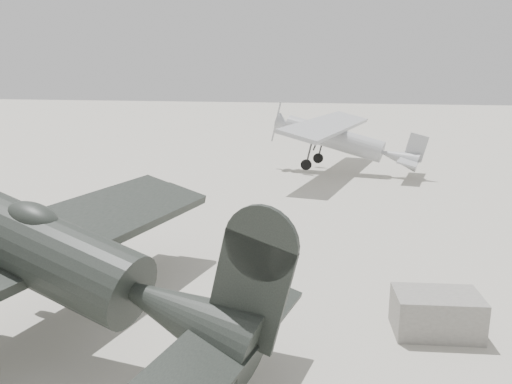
# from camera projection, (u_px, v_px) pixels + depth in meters

# --- Properties ---
(ground) EXTENTS (160.00, 160.00, 0.00)m
(ground) POSITION_uv_depth(u_px,v_px,m) (299.00, 283.00, 13.39)
(ground) COLOR #A7A394
(ground) RESTS_ON ground
(lowwing_monoplane) EXTENTS (8.89, 12.33, 3.96)m
(lowwing_monoplane) POSITION_uv_depth(u_px,v_px,m) (55.00, 258.00, 9.40)
(lowwing_monoplane) COLOR black
(lowwing_monoplane) RESTS_ON ground
(highwing_monoplane) EXTENTS (8.52, 11.92, 3.37)m
(highwing_monoplane) POSITION_uv_depth(u_px,v_px,m) (340.00, 135.00, 27.61)
(highwing_monoplane) COLOR #999B9E
(highwing_monoplane) RESTS_ON ground
(equipment_block) EXTENTS (1.93, 1.34, 0.90)m
(equipment_block) POSITION_uv_depth(u_px,v_px,m) (436.00, 313.00, 10.75)
(equipment_block) COLOR slate
(equipment_block) RESTS_ON ground
(sign_board) EXTENTS (0.14, 0.92, 1.33)m
(sign_board) POSITION_uv_depth(u_px,v_px,m) (82.00, 268.00, 12.32)
(sign_board) COLOR #333333
(sign_board) RESTS_ON ground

